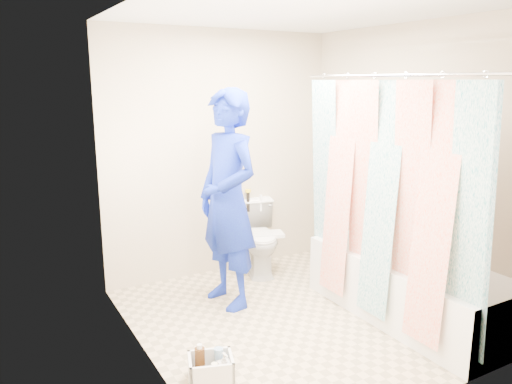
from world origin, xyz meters
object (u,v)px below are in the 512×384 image
plumber (228,200)px  bathtub (408,286)px  cleaning_caddy (212,370)px  toilet (259,237)px

plumber → bathtub: bearing=41.8°
plumber → cleaning_caddy: bearing=-39.9°
bathtub → toilet: size_ratio=2.44×
bathtub → plumber: plumber is taller
bathtub → toilet: toilet is taller
plumber → toilet: bearing=122.7°
plumber → cleaning_caddy: plumber is taller
toilet → plumber: plumber is taller
plumber → cleaning_caddy: (-0.63, -1.01, -0.85)m
toilet → cleaning_caddy: toilet is taller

